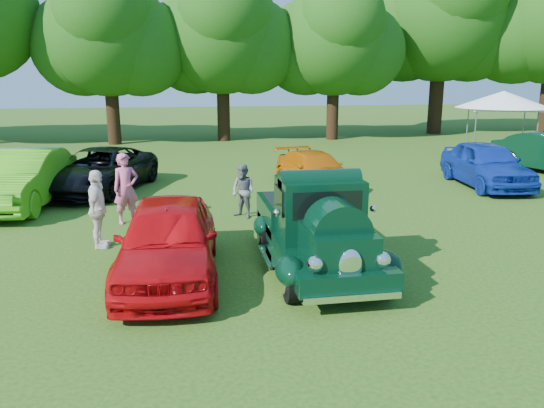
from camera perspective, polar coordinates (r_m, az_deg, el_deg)
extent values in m
plane|color=#254911|center=(10.21, 2.80, -8.58)|extent=(120.00, 120.00, 0.00)
cylinder|color=black|center=(9.30, 2.10, -8.33)|extent=(0.23, 0.76, 0.76)
cylinder|color=black|center=(9.78, 11.98, -7.51)|extent=(0.23, 0.76, 0.76)
cylinder|color=black|center=(12.01, -0.78, -3.20)|extent=(0.23, 0.76, 0.76)
cylinder|color=black|center=(12.38, 7.02, -2.78)|extent=(0.23, 0.76, 0.76)
cube|color=black|center=(10.84, 4.83, -4.27)|extent=(1.76, 4.60, 0.35)
cube|color=black|center=(9.45, 7.00, -4.43)|extent=(1.13, 1.48, 0.63)
cube|color=black|center=(10.51, 5.10, -0.56)|extent=(1.60, 1.18, 1.23)
cube|color=black|center=(9.93, 5.96, -0.14)|extent=(1.33, 0.06, 0.53)
cube|color=black|center=(12.07, 3.19, -0.96)|extent=(1.76, 2.10, 0.59)
cube|color=black|center=(12.00, 3.20, 0.36)|extent=(1.51, 1.84, 0.05)
ellipsoid|color=black|center=(9.23, 1.93, -7.22)|extent=(0.51, 0.88, 0.51)
ellipsoid|color=black|center=(9.72, 12.20, -6.43)|extent=(0.51, 0.88, 0.51)
ellipsoid|color=black|center=(11.95, -1.07, -2.37)|extent=(0.39, 0.74, 0.43)
ellipsoid|color=black|center=(12.35, 7.31, -1.95)|extent=(0.39, 0.74, 0.43)
ellipsoid|color=white|center=(8.80, 8.42, -6.71)|extent=(0.41, 0.13, 0.61)
sphere|color=white|center=(8.69, 4.67, -6.44)|extent=(0.29, 0.29, 0.29)
sphere|color=white|center=(9.03, 11.76, -5.90)|extent=(0.29, 0.29, 0.29)
cube|color=white|center=(8.84, 8.63, -9.90)|extent=(1.66, 0.11, 0.11)
cube|color=white|center=(13.17, 2.13, -1.55)|extent=(1.66, 0.11, 0.11)
imported|color=#B1070B|center=(10.41, -11.09, -3.78)|extent=(2.10, 4.70, 1.57)
imported|color=#43AB16|center=(17.56, -25.25, 2.45)|extent=(2.32, 5.30, 1.69)
imported|color=black|center=(18.95, -18.09, 3.47)|extent=(4.04, 5.78, 1.46)
imported|color=#BD5C06|center=(18.85, 4.62, 3.69)|extent=(2.53, 4.50, 1.23)
imported|color=#0D2998|center=(20.35, 22.04, 4.00)|extent=(2.39, 4.87, 1.60)
imported|color=#D15681|center=(14.58, -15.43, 1.61)|extent=(0.81, 0.70, 1.88)
imported|color=slate|center=(14.66, -3.12, 1.38)|extent=(0.91, 0.92, 1.50)
imported|color=silver|center=(12.66, -18.25, -0.55)|extent=(0.51, 1.09, 1.81)
cube|color=white|center=(27.30, 23.52, 9.38)|extent=(3.77, 3.77, 0.12)
cone|color=white|center=(27.28, 23.61, 10.28)|extent=(5.53, 5.53, 0.77)
cylinder|color=slate|center=(25.90, 20.96, 6.76)|extent=(0.06, 0.06, 2.31)
cylinder|color=slate|center=(28.46, 20.23, 7.36)|extent=(0.06, 0.06, 2.31)
cylinder|color=slate|center=(26.41, 26.56, 6.34)|extent=(0.06, 0.06, 2.31)
cylinder|color=slate|center=(28.92, 25.36, 6.98)|extent=(0.06, 0.06, 2.31)
cylinder|color=#311E10|center=(32.04, -16.74, 9.49)|extent=(0.74, 0.74, 3.71)
sphere|color=#15440E|center=(32.05, -17.27, 17.03)|extent=(6.78, 6.78, 6.78)
cylinder|color=#311E10|center=(32.55, -5.24, 10.14)|extent=(0.76, 0.76, 3.80)
sphere|color=#15440E|center=(32.58, -5.42, 17.77)|extent=(6.96, 6.96, 6.96)
cylinder|color=#311E10|center=(33.38, 6.53, 10.06)|extent=(0.73, 0.73, 3.65)
sphere|color=#15440E|center=(33.38, 6.73, 17.20)|extent=(6.67, 6.67, 6.67)
cylinder|color=#311E10|center=(38.23, 17.22, 10.81)|extent=(0.95, 0.95, 4.73)
sphere|color=#15440E|center=(38.40, 17.82, 18.86)|extent=(8.66, 8.66, 8.66)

